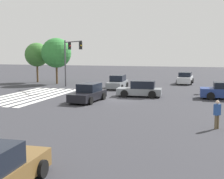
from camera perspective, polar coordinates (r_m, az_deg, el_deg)
The scene contains 10 objects.
ground_plane at distance 28.17m, azimuth -0.00°, elevation -1.81°, with size 130.89×130.89×0.00m, color #333338.
crosswalk_markings at distance 31.53m, azimuth -14.64°, elevation -1.09°, with size 12.47×5.35×0.01m.
traffic_signal_mast at distance 37.37m, azimuth -7.72°, elevation 6.53°, with size 3.79×3.79×5.67m.
car_0 at distance 29.83m, azimuth 5.23°, elevation 0.04°, with size 2.14×4.31×1.54m.
car_2 at distance 27.02m, azimuth -4.36°, elevation -0.69°, with size 4.67×2.23×1.55m.
car_3 at distance 36.73m, azimuth 1.03°, elevation 1.33°, with size 4.87×2.10×1.55m.
car_5 at distance 42.97m, azimuth 13.24°, elevation 2.00°, with size 4.61×2.11×1.57m.
pedestrian at distance 18.28m, azimuth 18.67°, elevation -4.11°, with size 0.41×0.41×1.60m.
tree_corner_a at distance 45.11m, azimuth -13.57°, elevation 6.20°, with size 3.34×3.34×5.54m.
tree_corner_b at distance 42.18m, azimuth -10.14°, elevation 6.60°, with size 3.94×3.94×6.11m.
Camera 1 is at (26.70, 7.91, 4.27)m, focal length 50.00 mm.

